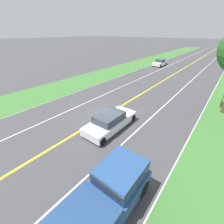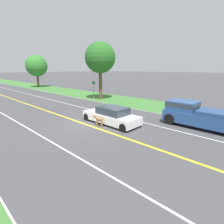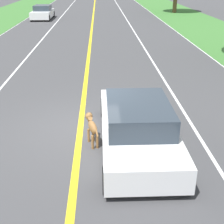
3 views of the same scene
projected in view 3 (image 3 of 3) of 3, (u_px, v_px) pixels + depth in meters
ground_plane at (80, 127)px, 9.67m from camera, size 400.00×400.00×0.00m
centre_divider_line at (80, 127)px, 9.67m from camera, size 0.18×160.00×0.01m
lane_dash_same_dir at (192, 125)px, 9.80m from camera, size 0.10×160.00×0.01m
ego_car at (137, 126)px, 8.36m from camera, size 1.92×4.78×1.34m
dog at (92, 126)px, 8.52m from camera, size 0.40×1.03×0.85m
oncoming_car at (43, 13)px, 32.27m from camera, size 1.92×4.38×1.37m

